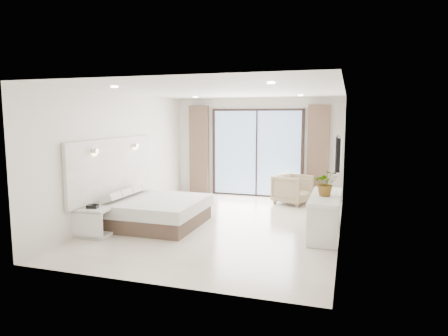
{
  "coord_description": "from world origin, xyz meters",
  "views": [
    {
      "loc": [
        2.41,
        -7.61,
        2.2
      ],
      "look_at": [
        -0.11,
        0.4,
        1.11
      ],
      "focal_mm": 32.0,
      "sensor_mm": 36.0,
      "label": 1
    }
  ],
  "objects_px": {
    "nightstand": "(94,222)",
    "bed": "(153,211)",
    "console_desk": "(325,206)",
    "armchair": "(293,188)"
  },
  "relations": [
    {
      "from": "console_desk",
      "to": "armchair",
      "type": "height_order",
      "value": "armchair"
    },
    {
      "from": "nightstand",
      "to": "bed",
      "type": "bearing_deg",
      "value": 53.49
    },
    {
      "from": "nightstand",
      "to": "console_desk",
      "type": "relative_size",
      "value": 0.36
    },
    {
      "from": "nightstand",
      "to": "armchair",
      "type": "relative_size",
      "value": 0.76
    },
    {
      "from": "nightstand",
      "to": "armchair",
      "type": "height_order",
      "value": "armchair"
    },
    {
      "from": "bed",
      "to": "nightstand",
      "type": "xyz_separation_m",
      "value": [
        -0.67,
        -1.05,
        -0.02
      ]
    },
    {
      "from": "nightstand",
      "to": "armchair",
      "type": "bearing_deg",
      "value": 47.51
    },
    {
      "from": "console_desk",
      "to": "armchair",
      "type": "bearing_deg",
      "value": 110.16
    },
    {
      "from": "armchair",
      "to": "nightstand",
      "type": "bearing_deg",
      "value": 162.68
    },
    {
      "from": "nightstand",
      "to": "console_desk",
      "type": "xyz_separation_m",
      "value": [
        4.06,
        1.31,
        0.3
      ]
    }
  ]
}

